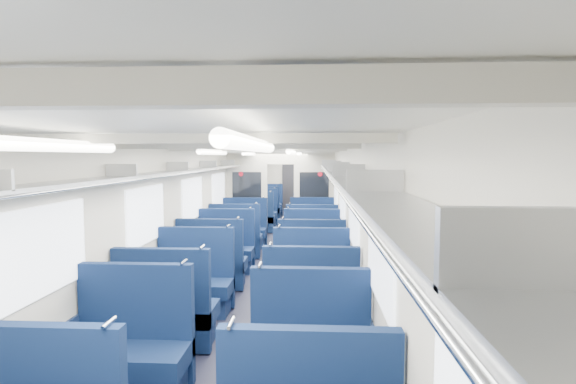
{
  "coord_description": "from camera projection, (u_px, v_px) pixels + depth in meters",
  "views": [
    {
      "loc": [
        0.85,
        -8.73,
        2.2
      ],
      "look_at": [
        0.2,
        2.74,
        1.29
      ],
      "focal_mm": 27.91,
      "sensor_mm": 36.0,
      "label": 1
    }
  ],
  "objects": [
    {
      "name": "windows",
      "position": [
        268.0,
        198.0,
        8.34
      ],
      "size": [
        2.78,
        15.6,
        0.75
      ],
      "color": "white",
      "rests_on": "wall_left"
    },
    {
      "name": "seat_6",
      "position": [
        131.0,
        354.0,
        4.15
      ],
      "size": [
        1.1,
        0.61,
        1.22
      ],
      "color": "#0E2147",
      "rests_on": "floor"
    },
    {
      "name": "seat_9",
      "position": [
        311.0,
        312.0,
        5.25
      ],
      "size": [
        1.1,
        0.61,
        1.22
      ],
      "color": "#0E2147",
      "rests_on": "floor"
    },
    {
      "name": "luggage_rack_left",
      "position": [
        209.0,
        168.0,
        8.82
      ],
      "size": [
        0.36,
        17.4,
        0.18
      ],
      "color": "#B2B5BA",
      "rests_on": "wall_left"
    },
    {
      "name": "seat_23",
      "position": [
        312.0,
        214.0,
        14.19
      ],
      "size": [
        1.1,
        0.61,
        1.22
      ],
      "color": "#0E2147",
      "rests_on": "floor"
    },
    {
      "name": "seat_18",
      "position": [
        244.0,
        231.0,
        10.91
      ],
      "size": [
        1.1,
        0.61,
        1.22
      ],
      "color": "#0E2147",
      "rests_on": "floor"
    },
    {
      "name": "dado_left",
      "position": [
        201.0,
        249.0,
        8.96
      ],
      "size": [
        0.03,
        17.9,
        0.7
      ],
      "primitive_type": "cube",
      "color": "#111E3B",
      "rests_on": "floor"
    },
    {
      "name": "seat_21",
      "position": [
        312.0,
        219.0,
        12.98
      ],
      "size": [
        1.1,
        0.61,
        1.22
      ],
      "color": "#0E2147",
      "rests_on": "floor"
    },
    {
      "name": "seat_25",
      "position": [
        313.0,
        210.0,
        15.23
      ],
      "size": [
        1.1,
        0.61,
        1.22
      ],
      "color": "#0E2147",
      "rests_on": "floor"
    },
    {
      "name": "wall_far",
      "position": [
        292.0,
        182.0,
        17.77
      ],
      "size": [
        2.8,
        0.02,
        2.35
      ],
      "primitive_type": "cube",
      "color": "beige",
      "rests_on": "floor"
    },
    {
      "name": "seat_19",
      "position": [
        312.0,
        231.0,
        11.01
      ],
      "size": [
        1.1,
        0.61,
        1.22
      ],
      "color": "#0E2147",
      "rests_on": "floor"
    },
    {
      "name": "seat_15",
      "position": [
        312.0,
        252.0,
        8.56
      ],
      "size": [
        1.1,
        0.61,
        1.22
      ],
      "color": "#0E2147",
      "rests_on": "floor"
    },
    {
      "name": "seat_24",
      "position": [
        264.0,
        210.0,
        15.23
      ],
      "size": [
        1.1,
        0.61,
        1.22
      ],
      "color": "#0E2147",
      "rests_on": "floor"
    },
    {
      "name": "seat_16",
      "position": [
        236.0,
        240.0,
        9.75
      ],
      "size": [
        1.1,
        0.61,
        1.22
      ],
      "color": "#0E2147",
      "rests_on": "floor"
    },
    {
      "name": "seat_26",
      "position": [
        267.0,
        206.0,
        16.43
      ],
      "size": [
        1.1,
        0.61,
        1.22
      ],
      "color": "#0E2147",
      "rests_on": "floor"
    },
    {
      "name": "seat_13",
      "position": [
        312.0,
        267.0,
        7.41
      ],
      "size": [
        1.1,
        0.61,
        1.22
      ],
      "color": "#0E2147",
      "rests_on": "floor"
    },
    {
      "name": "seat_27",
      "position": [
        313.0,
        206.0,
        16.38
      ],
      "size": [
        1.1,
        0.61,
        1.22
      ],
      "color": "#0E2147",
      "rests_on": "floor"
    },
    {
      "name": "wall_left",
      "position": [
        200.0,
        208.0,
        8.89
      ],
      "size": [
        0.02,
        18.0,
        2.35
      ],
      "primitive_type": "cube",
      "color": "beige",
      "rests_on": "floor"
    },
    {
      "name": "seat_17",
      "position": [
        312.0,
        241.0,
        9.64
      ],
      "size": [
        1.1,
        0.61,
        1.22
      ],
      "color": "#0E2147",
      "rests_on": "floor"
    },
    {
      "name": "wall_right",
      "position": [
        341.0,
        209.0,
        8.73
      ],
      "size": [
        0.02,
        18.0,
        2.35
      ],
      "primitive_type": "cube",
      "color": "beige",
      "rests_on": "floor"
    },
    {
      "name": "seat_22",
      "position": [
        260.0,
        215.0,
        14.07
      ],
      "size": [
        1.1,
        0.61,
        1.22
      ],
      "color": "#0E2147",
      "rests_on": "floor"
    },
    {
      "name": "seat_20",
      "position": [
        255.0,
        219.0,
        13.0
      ],
      "size": [
        1.1,
        0.61,
        1.22
      ],
      "color": "#0E2147",
      "rests_on": "floor"
    },
    {
      "name": "seat_12",
      "position": [
        212.0,
        266.0,
        7.47
      ],
      "size": [
        1.1,
        0.61,
        1.22
      ],
      "color": "#0E2147",
      "rests_on": "floor"
    },
    {
      "name": "dado_right",
      "position": [
        340.0,
        251.0,
        8.8
      ],
      "size": [
        0.03,
        17.9,
        0.7
      ],
      "primitive_type": "cube",
      "color": "#111E3B",
      "rests_on": "floor"
    },
    {
      "name": "seat_7",
      "position": [
        310.0,
        362.0,
        3.98
      ],
      "size": [
        1.1,
        0.61,
        1.22
      ],
      "color": "#0E2147",
      "rests_on": "floor"
    },
    {
      "name": "ceiling_fittings",
      "position": [
        268.0,
        152.0,
        8.46
      ],
      "size": [
        2.7,
        16.06,
        0.11
      ],
      "color": "beige",
      "rests_on": "ceiling"
    },
    {
      "name": "seat_11",
      "position": [
        311.0,
        287.0,
        6.27
      ],
      "size": [
        1.1,
        0.61,
        1.22
      ],
      "color": "#0E2147",
      "rests_on": "floor"
    },
    {
      "name": "seat_10",
      "position": [
        194.0,
        286.0,
        6.33
      ],
      "size": [
        1.1,
        0.61,
        1.22
      ],
      "color": "#0E2147",
      "rests_on": "floor"
    },
    {
      "name": "luggage_rack_right",
      "position": [
        332.0,
        168.0,
        8.68
      ],
      "size": [
        0.36,
        17.4,
        0.18
      ],
      "color": "#B2B5BA",
      "rests_on": "wall_right"
    },
    {
      "name": "bulkhead",
      "position": [
        281.0,
        194.0,
        11.64
      ],
      "size": [
        2.8,
        0.1,
        2.35
      ],
      "color": "beige",
      "rests_on": "floor"
    },
    {
      "name": "floor",
      "position": [
        270.0,
        267.0,
        8.91
      ],
      "size": [
        2.8,
        18.0,
        0.01
      ],
      "primitive_type": "cube",
      "color": "black",
      "rests_on": "ground"
    },
    {
      "name": "seat_8",
      "position": [
        167.0,
        315.0,
        5.15
      ],
      "size": [
        1.1,
        0.61,
        1.22
      ],
      "color": "#0E2147",
      "rests_on": "floor"
    },
    {
      "name": "ceiling",
      "position": [
        270.0,
        149.0,
        8.72
      ],
      "size": [
        2.8,
        18.0,
        0.01
      ],
      "primitive_type": "cube",
      "color": "silver",
      "rests_on": "wall_left"
    },
    {
      "name": "end_door",
      "position": [
        292.0,
        187.0,
        17.72
      ],
      "size": [
        0.75,
        0.06,
        2.0
      ],
      "primitive_type": "cube",
      "color": "black",
      "rests_on": "floor"
    },
    {
      "name": "seat_14",
      "position": [
        225.0,
        252.0,
        8.59
      ],
      "size": [
        1.1,
        0.61,
        1.22
      ],
      "color": "#0E2147",
      "rests_on": "floor"
    }
  ]
}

